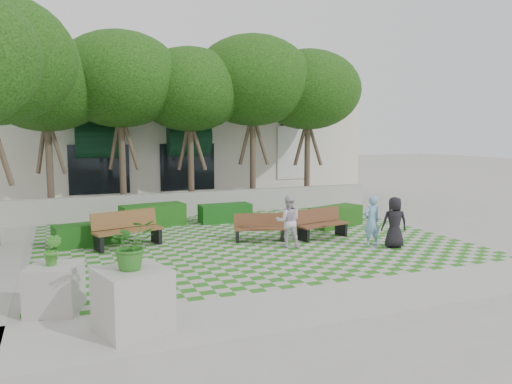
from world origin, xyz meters
name	(u,v)px	position (x,y,z in m)	size (l,w,h in m)	color
ground	(259,247)	(0.00, 0.00, 0.00)	(90.00, 90.00, 0.00)	gray
lawn	(247,240)	(0.00, 1.00, 0.01)	(12.00, 12.00, 0.00)	#2B721E
sidewalk_south	(349,299)	(0.00, -4.70, 0.01)	(16.00, 2.00, 0.01)	#9E9B93
retaining_wall	(200,203)	(0.00, 6.20, 0.45)	(15.00, 0.36, 0.90)	#9E9B93
bench_east	(321,224)	(2.27, 0.47, 0.44)	(1.81, 0.92, 0.91)	#58331E
bench_mid	(260,228)	(0.34, 0.80, 0.39)	(1.64, 0.93, 0.82)	brown
bench_west	(127,230)	(-3.47, 1.50, 0.49)	(2.05, 1.14, 1.02)	brown
hedge_east	(336,216)	(3.66, 1.94, 0.35)	(1.99, 0.80, 0.70)	#1A4813
hedge_midright	(225,213)	(0.37, 4.17, 0.33)	(1.87, 0.75, 0.65)	#144B16
hedge_midleft	(153,215)	(-2.22, 4.35, 0.38)	(2.17, 0.87, 0.76)	#184D14
hedge_west	(86,235)	(-4.55, 2.15, 0.31)	(1.80, 0.72, 0.63)	#144612
planter_front	(132,286)	(-4.20, -4.71, 0.76)	(1.31, 1.31, 1.87)	#9E9B93
planter_back	(54,286)	(-5.40, -3.29, 0.49)	(1.11, 1.11, 1.46)	#9E9B93
person_blue	(372,221)	(3.06, -1.03, 0.73)	(0.54, 0.35, 1.47)	#76A8D7
person_dark	(394,222)	(3.56, -1.42, 0.73)	(0.71, 0.46, 1.45)	black
person_white	(288,221)	(0.80, -0.23, 0.75)	(0.72, 0.56, 1.49)	silver
tree_row	(151,79)	(-1.86, 5.95, 5.18)	(17.70, 13.40, 7.41)	#47382B
building	(177,145)	(0.93, 14.08, 2.52)	(18.00, 8.92, 5.15)	beige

